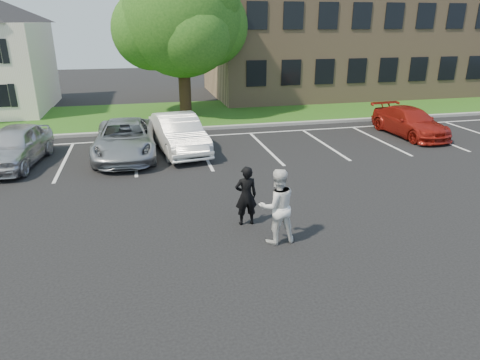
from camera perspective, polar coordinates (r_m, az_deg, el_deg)
The scene contains 12 objects.
ground_plane at distance 11.14m, azimuth 1.19°, elevation -7.79°, with size 90.00×90.00×0.00m, color black.
curb at distance 22.26m, azimuth -6.52°, elevation 6.78°, with size 40.00×0.30×0.15m, color gray.
grass_strip at distance 26.15m, azimuth -7.61°, elevation 8.69°, with size 44.00×8.00×0.08m, color #264610.
stall_lines at distance 19.58m, azimuth -1.33°, elevation 4.81°, with size 34.00×5.36×0.01m.
office_building at distance 35.56m, azimuth 15.14°, elevation 17.95°, with size 22.40×10.40×8.30m.
tree at distance 25.70m, azimuth -7.59°, elevation 20.42°, with size 7.80×7.20×8.80m.
man_black_suit at distance 11.56m, azimuth 0.81°, elevation -2.12°, with size 0.61×0.40×1.67m, color black.
man_white_shirt at distance 10.62m, azimuth 4.98°, elevation -3.51°, with size 0.94×0.74×1.94m, color silver.
car_silver_west at distance 18.62m, azimuth -27.86°, elevation 4.04°, with size 1.82×4.53×1.54m, color #B9B9BE.
car_silver_minivan at distance 18.23m, azimuth -15.06°, elevation 5.29°, with size 2.42×5.25×1.46m, color #999CA0.
car_white_sedan at distance 18.47m, azimuth -8.21°, elevation 6.15°, with size 1.66×4.76×1.57m, color white.
car_red_compact at distance 22.56m, azimuth 21.70°, elevation 7.19°, with size 1.86×4.58×1.33m, color maroon.
Camera 1 is at (-2.46, -9.51, 5.26)m, focal length 32.00 mm.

